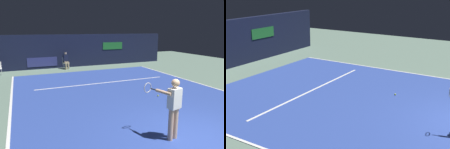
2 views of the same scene
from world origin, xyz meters
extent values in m
plane|color=slate|center=(0.00, 4.94, 0.00)|extent=(30.45, 30.45, 0.00)
cube|color=#2D479E|center=(0.00, 4.94, 0.01)|extent=(9.74, 11.89, 0.01)
cube|color=white|center=(4.82, 4.94, 0.01)|extent=(0.10, 11.89, 0.01)
cube|color=white|center=(-4.82, 4.94, 0.01)|extent=(0.10, 11.89, 0.01)
cube|color=white|center=(0.00, 7.02, 0.01)|extent=(7.60, 0.10, 0.01)
cube|color=#141933|center=(0.00, 13.14, 1.30)|extent=(15.64, 0.30, 2.60)
cube|color=navy|center=(-2.74, 12.98, 0.55)|extent=(2.20, 0.04, 0.70)
cube|color=#1E6B2D|center=(3.13, 12.98, 1.60)|extent=(1.80, 0.04, 0.60)
cylinder|color=#DBAD89|center=(-0.52, 0.36, 0.46)|extent=(0.14, 0.14, 0.92)
cylinder|color=#DBAD89|center=(-0.72, 0.31, 0.46)|extent=(0.14, 0.14, 0.92)
cube|color=white|center=(-0.62, 0.34, 1.20)|extent=(0.40, 0.30, 0.56)
sphere|color=#DBAD89|center=(-0.62, 0.34, 1.62)|extent=(0.22, 0.22, 0.22)
cylinder|color=#DBAD89|center=(-0.87, 0.51, 1.35)|extent=(0.20, 0.51, 0.09)
cylinder|color=#DBAD89|center=(-0.41, 0.41, 1.12)|extent=(0.09, 0.09, 0.56)
cylinder|color=black|center=(-0.94, 0.80, 1.35)|extent=(0.10, 0.30, 0.03)
torus|color=#B2B2B7|center=(-1.00, 1.07, 1.35)|extent=(0.30, 0.09, 0.30)
cube|color=white|center=(-1.07, 12.33, 0.46)|extent=(0.47, 0.43, 0.04)
cube|color=white|center=(-1.09, 12.53, 0.69)|extent=(0.42, 0.06, 0.42)
cylinder|color=#B2B2B7|center=(-1.24, 12.15, 0.23)|extent=(0.03, 0.03, 0.46)
cylinder|color=#B2B2B7|center=(-0.87, 12.18, 0.23)|extent=(0.03, 0.03, 0.46)
cylinder|color=#B2B2B7|center=(-1.27, 12.49, 0.23)|extent=(0.03, 0.03, 0.46)
cylinder|color=#B2B2B7|center=(-0.90, 12.52, 0.23)|extent=(0.03, 0.03, 0.46)
cube|color=tan|center=(-1.07, 12.25, 0.50)|extent=(0.35, 0.42, 0.14)
cylinder|color=tan|center=(-1.14, 12.06, 0.23)|extent=(0.11, 0.11, 0.46)
cylinder|color=tan|center=(-0.96, 12.08, 0.23)|extent=(0.11, 0.11, 0.46)
cube|color=#141933|center=(-1.08, 12.37, 0.83)|extent=(0.36, 0.25, 0.52)
sphere|color=beige|center=(-1.08, 12.37, 1.21)|extent=(0.20, 0.20, 0.20)
cylinder|color=#141933|center=(-1.08, 12.37, 1.30)|extent=(0.19, 0.19, 0.04)
cylinder|color=#B2B2B7|center=(-5.49, 11.64, 0.22)|extent=(0.03, 0.03, 0.44)
cylinder|color=#B2B2B7|center=(-5.51, 11.98, 0.22)|extent=(0.03, 0.03, 0.44)
sphere|color=#CCE033|center=(1.31, 3.71, 0.05)|extent=(0.07, 0.07, 0.07)
camera|label=1|loc=(-4.36, -4.01, 3.02)|focal=34.41mm
camera|label=2|loc=(-10.55, -0.88, 4.63)|focal=50.97mm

